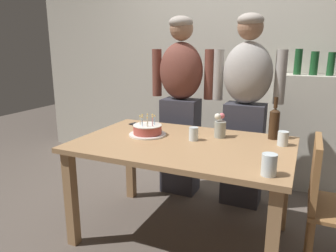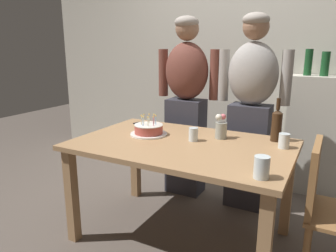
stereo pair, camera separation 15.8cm
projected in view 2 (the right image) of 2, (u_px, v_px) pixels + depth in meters
ground_plane at (181, 236)px, 2.40m from camera, size 10.00×10.00×0.00m
back_wall at (245, 56)px, 3.41m from camera, size 5.20×0.10×2.60m
dining_table at (182, 156)px, 2.24m from camera, size 1.50×0.96×0.74m
birthday_cake at (149, 130)px, 2.41m from camera, size 0.28×0.28×0.16m
water_glass_near at (284, 141)px, 2.09m from camera, size 0.07×0.07×0.10m
water_glass_far at (193, 134)px, 2.25m from camera, size 0.07×0.07×0.10m
water_glass_side at (262, 167)px, 1.60m from camera, size 0.08×0.08×0.12m
wine_bottle at (277, 124)px, 2.23m from camera, size 0.07×0.07×0.31m
cell_phone at (141, 124)px, 2.73m from camera, size 0.16×0.11×0.01m
flower_vase at (221, 128)px, 2.31m from camera, size 0.09×0.09×0.18m
person_man_bearded at (186, 104)px, 2.95m from camera, size 0.61×0.27×1.66m
person_woman_cardigan at (251, 110)px, 2.67m from camera, size 0.61×0.27×1.66m
dining_chair at (330, 205)px, 1.80m from camera, size 0.42×0.42×0.87m
shelf_cabinet at (333, 136)px, 2.96m from camera, size 0.84×0.30×1.41m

